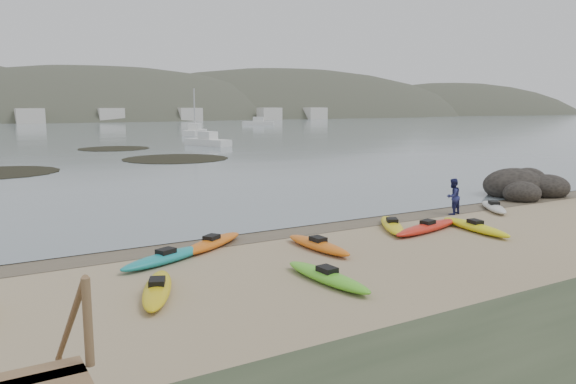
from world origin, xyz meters
TOP-DOWN VIEW (x-y plane):
  - ground at (0.00, 0.00)m, footprint 600.00×600.00m
  - wet_sand at (0.00, -0.30)m, footprint 60.00×60.00m
  - kayaks at (-0.59, -3.49)m, footprint 23.63×8.23m
  - person_east at (7.96, -1.24)m, footprint 0.90×0.75m
  - rock_cluster at (15.53, 0.61)m, footprint 5.34×3.94m
  - kelp_mats at (0.76, 33.25)m, footprint 23.93×26.76m
  - moored_boats at (6.37, 75.11)m, footprint 92.37×64.78m
  - far_hills at (39.38, 193.97)m, footprint 550.00×135.00m
  - far_town at (6.00, 145.00)m, footprint 199.00×5.00m

SIDE VIEW (x-z plane):
  - far_hills at x=39.38m, z-range -55.93..24.07m
  - ground at x=0.00m, z-range 0.00..0.00m
  - wet_sand at x=0.00m, z-range 0.00..0.00m
  - kelp_mats at x=0.76m, z-range 0.01..0.05m
  - kayaks at x=-0.59m, z-range 0.00..0.34m
  - rock_cluster at x=15.53m, z-range -0.67..1.16m
  - moored_boats at x=6.37m, z-range -0.06..1.12m
  - person_east at x=7.96m, z-range 0.00..1.65m
  - far_town at x=6.00m, z-range 0.00..4.00m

